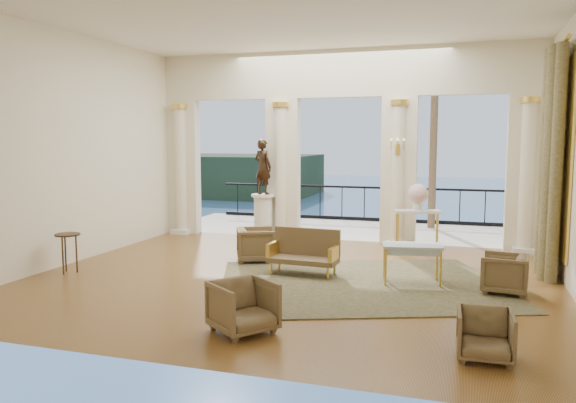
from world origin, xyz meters
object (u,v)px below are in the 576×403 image
(armchair_b, at_px, (485,332))
(console_table, at_px, (417,217))
(pedestal, at_px, (263,218))
(armchair_d, at_px, (256,243))
(game_table, at_px, (412,248))
(armchair_c, at_px, (504,272))
(settee, at_px, (304,252))
(statue, at_px, (263,167))
(side_table, at_px, (68,239))
(armchair_a, at_px, (243,304))

(armchair_b, bearing_deg, console_table, 99.86)
(pedestal, bearing_deg, armchair_d, -73.16)
(armchair_d, relative_size, game_table, 0.70)
(armchair_c, distance_m, pedestal, 6.28)
(settee, relative_size, statue, 0.97)
(armchair_b, xyz_separation_m, game_table, (-1.08, 3.11, 0.29))
(console_table, bearing_deg, armchair_b, -93.49)
(settee, bearing_deg, pedestal, 125.40)
(side_table, bearing_deg, game_table, 10.51)
(armchair_c, bearing_deg, side_table, -75.69)
(armchair_a, relative_size, console_table, 0.72)
(statue, bearing_deg, game_table, 161.69)
(armchair_c, xyz_separation_m, statue, (-5.30, 3.36, 1.42))
(statue, xyz_separation_m, console_table, (3.69, -0.38, -1.02))
(armchair_d, bearing_deg, armchair_a, 173.49)
(settee, height_order, console_table, console_table)
(armchair_a, distance_m, game_table, 3.60)
(statue, bearing_deg, armchair_d, 128.24)
(armchair_d, xyz_separation_m, side_table, (-2.91, -1.96, 0.25))
(game_table, height_order, statue, statue)
(game_table, xyz_separation_m, console_table, (-0.15, 2.82, 0.15))
(armchair_d, distance_m, pedestal, 2.46)
(armchair_c, height_order, game_table, armchair_c)
(settee, height_order, side_table, settee)
(side_table, bearing_deg, armchair_a, -25.08)
(armchair_d, xyz_separation_m, console_table, (2.98, 1.97, 0.38))
(armchair_c, height_order, statue, statue)
(armchair_b, height_order, side_table, side_table)
(game_table, relative_size, pedestal, 0.96)
(armchair_d, relative_size, side_table, 1.03)
(armchair_d, height_order, game_table, armchair_d)
(pedestal, bearing_deg, side_table, -117.05)
(armchair_d, relative_size, statue, 0.57)
(armchair_d, xyz_separation_m, pedestal, (-0.71, 2.35, 0.16))
(game_table, bearing_deg, armchair_d, 154.65)
(armchair_c, relative_size, statue, 0.53)
(console_table, height_order, side_table, console_table)
(pedestal, xyz_separation_m, side_table, (-2.20, -4.31, 0.09))
(armchair_b, xyz_separation_m, console_table, (-1.23, 5.92, 0.44))
(armchair_a, distance_m, pedestal, 6.63)
(armchair_b, relative_size, game_table, 0.58)
(armchair_c, xyz_separation_m, pedestal, (-5.30, 3.36, 0.19))
(armchair_c, xyz_separation_m, settee, (-3.37, 0.26, 0.06))
(armchair_a, bearing_deg, game_table, 6.86)
(settee, bearing_deg, armchair_c, -0.84)
(settee, distance_m, side_table, 4.31)
(armchair_a, bearing_deg, armchair_b, -53.07)
(armchair_c, relative_size, side_table, 0.96)
(side_table, bearing_deg, armchair_d, 33.99)
(settee, xyz_separation_m, statue, (-1.93, 3.10, 1.36))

